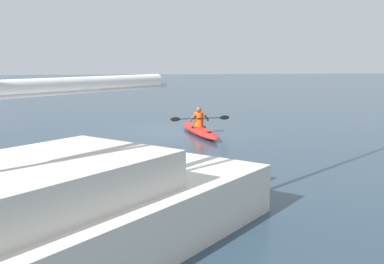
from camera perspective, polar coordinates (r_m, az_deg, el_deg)
ground_plane at (r=18.32m, az=-2.51°, el=-0.06°), size 160.00×160.00×0.00m
kayak at (r=17.83m, az=0.92°, el=0.18°), size 1.18×4.30×0.30m
kayaker at (r=17.82m, az=0.87°, el=1.72°), size 2.38×0.55×0.77m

